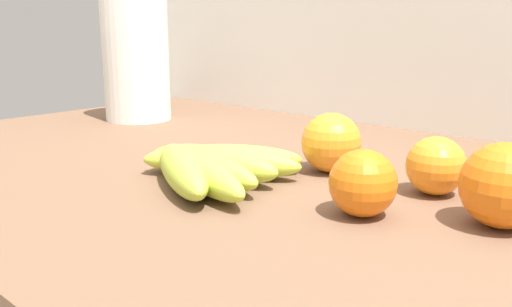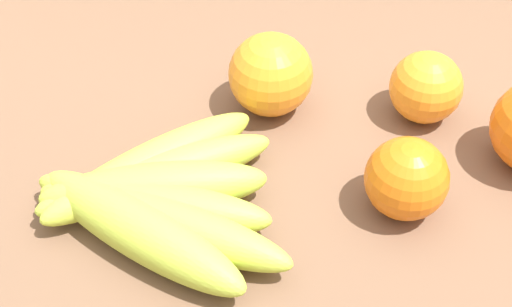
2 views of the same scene
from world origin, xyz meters
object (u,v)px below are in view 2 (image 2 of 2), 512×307
at_px(banana_bunch, 153,199).
at_px(orange_back_left, 426,87).
at_px(orange_right, 407,179).
at_px(orange_front, 271,74).

bearing_deg(banana_bunch, orange_back_left, 31.85).
bearing_deg(orange_right, banana_bunch, -172.84).
relative_size(banana_bunch, orange_right, 3.29).
bearing_deg(orange_back_left, orange_right, -102.15).
xyz_separation_m(banana_bunch, orange_front, (0.08, 0.14, 0.02)).
xyz_separation_m(orange_front, orange_right, (0.11, -0.11, -0.00)).
bearing_deg(banana_bunch, orange_front, 58.79).
relative_size(banana_bunch, orange_back_left, 3.38).
relative_size(orange_back_left, orange_right, 0.98).
xyz_separation_m(orange_back_left, orange_right, (-0.02, -0.11, 0.00)).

